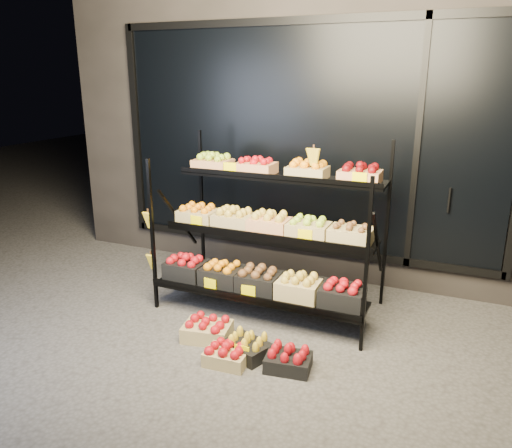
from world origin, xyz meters
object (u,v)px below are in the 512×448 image
at_px(display_rack, 267,233).
at_px(floor_crate_left, 207,329).
at_px(floor_crate_midright, 227,354).
at_px(floor_crate_midleft, 247,346).

distance_m(display_rack, floor_crate_left, 1.06).
bearing_deg(floor_crate_midright, floor_crate_left, 135.99).
xyz_separation_m(display_rack, floor_crate_midright, (0.08, -1.05, -0.70)).
height_order(display_rack, floor_crate_left, display_rack).
xyz_separation_m(display_rack, floor_crate_midleft, (0.18, -0.88, -0.70)).
relative_size(floor_crate_midleft, floor_crate_midright, 1.21).
height_order(display_rack, floor_crate_midright, display_rack).
bearing_deg(display_rack, floor_crate_midright, -85.66).
xyz_separation_m(floor_crate_left, floor_crate_midleft, (0.44, -0.11, -0.01)).
bearing_deg(floor_crate_left, floor_crate_midleft, -24.34).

